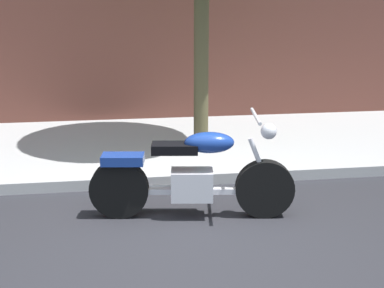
# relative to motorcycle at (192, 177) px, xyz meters

# --- Properties ---
(ground_plane) EXTENTS (60.00, 60.00, 0.00)m
(ground_plane) POSITION_rel_motorcycle_xyz_m (-0.20, -0.60, -0.45)
(ground_plane) COLOR #28282D
(sidewalk) EXTENTS (22.60, 3.27, 0.14)m
(sidewalk) POSITION_rel_motorcycle_xyz_m (-0.20, 2.58, -0.38)
(sidewalk) COLOR #ACACAC
(sidewalk) RESTS_ON ground
(motorcycle) EXTENTS (2.17, 0.74, 1.13)m
(motorcycle) POSITION_rel_motorcycle_xyz_m (0.00, 0.00, 0.00)
(motorcycle) COLOR black
(motorcycle) RESTS_ON ground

